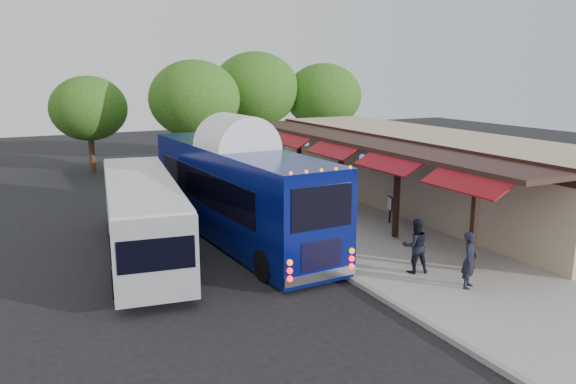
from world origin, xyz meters
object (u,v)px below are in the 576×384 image
ped_c (285,190)px  ped_d (249,173)px  ped_a (470,260)px  coach_bus (238,187)px  city_bus (142,214)px  ped_b (415,246)px  sign_board (390,205)px

ped_c → ped_d: size_ratio=0.98×
ped_d → ped_a: bearing=115.2°
coach_bus → city_bus: bearing=-175.5°
ped_b → sign_board: ped_b is taller
city_bus → ped_c: 8.28m
ped_c → city_bus: bearing=24.4°
coach_bus → ped_b: 7.37m
ped_b → city_bus: bearing=-21.6°
city_bus → sign_board: 10.26m
city_bus → ped_c: city_bus is taller
ped_c → ped_d: ped_d is taller
coach_bus → ped_c: 4.93m
ped_d → sign_board: size_ratio=1.52×
city_bus → coach_bus: bearing=15.3°
coach_bus → city_bus: coach_bus is taller
ped_b → ped_d: 14.50m
ped_c → ped_d: 4.91m
city_bus → ped_b: (7.33, -5.89, -0.51)m
city_bus → ped_b: 9.42m
sign_board → ped_c: bearing=141.5°
coach_bus → ped_d: (3.82, 8.11, -1.06)m
ped_a → ped_c: ped_a is taller
ped_a → ped_d: bearing=57.8°
city_bus → ped_c: bearing=34.4°
sign_board → city_bus: bearing=-165.2°
ped_b → sign_board: (2.88, 5.21, -0.11)m
ped_a → ped_b: 1.84m
coach_bus → ped_b: (3.53, -6.39, -1.04)m
coach_bus → sign_board: (6.41, -1.18, -1.15)m
city_bus → ped_b: size_ratio=5.99×
coach_bus → sign_board: bearing=-13.3°
ped_d → coach_bus: bearing=88.9°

